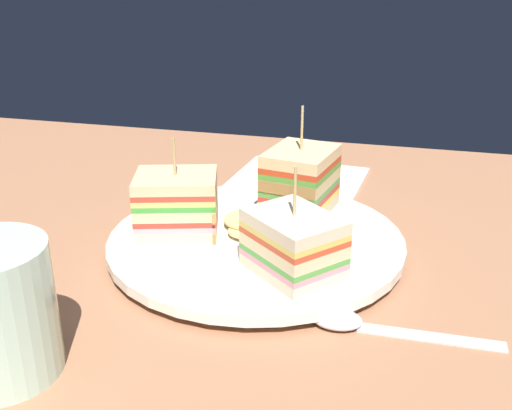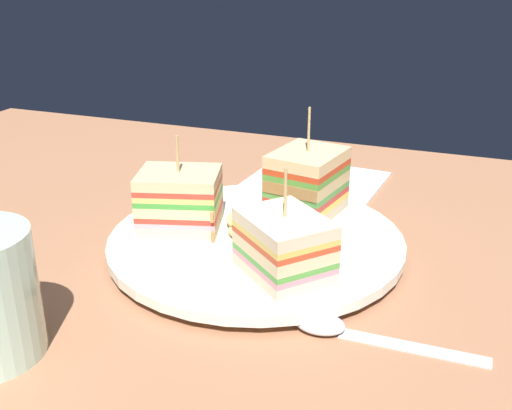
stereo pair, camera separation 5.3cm
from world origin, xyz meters
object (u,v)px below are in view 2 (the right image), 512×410
sandwich_wedge_0 (180,200)px  spoon (342,329)px  plate (256,242)px  napkin (314,180)px  sandwich_wedge_2 (307,183)px  sandwich_wedge_1 (284,246)px  chip_pile (254,225)px

sandwich_wedge_0 → spoon: (-17.38, 9.26, -3.84)cm
sandwich_wedge_0 → spoon: size_ratio=0.64×
plate → sandwich_wedge_0: size_ratio=3.03×
spoon → napkin: spoon is taller
napkin → spoon: bearing=109.4°
sandwich_wedge_0 → napkin: bearing=53.8°
sandwich_wedge_0 → sandwich_wedge_2: 12.19cm
sandwich_wedge_1 → spoon: sandwich_wedge_1 is taller
sandwich_wedge_2 → chip_pile: sandwich_wedge_2 is taller
sandwich_wedge_0 → napkin: (-7.10, -19.94, -4.00)cm
chip_pile → napkin: size_ratio=0.46×
plate → sandwich_wedge_1: bearing=128.5°
sandwich_wedge_0 → chip_pile: sandwich_wedge_0 is taller
chip_pile → sandwich_wedge_0: bearing=8.4°
spoon → napkin: bearing=-71.3°
sandwich_wedge_0 → sandwich_wedge_1: size_ratio=0.96×
sandwich_wedge_2 → sandwich_wedge_1: bearing=18.8°
spoon → chip_pile: bearing=-44.8°
sandwich_wedge_2 → sandwich_wedge_0: bearing=-43.3°
sandwich_wedge_0 → sandwich_wedge_2: (-9.81, -7.22, 0.45)cm
plate → sandwich_wedge_1: (-4.46, 5.62, 3.06)cm
plate → napkin: (0.07, -19.39, -0.72)cm
sandwich_wedge_0 → sandwich_wedge_1: sandwich_wedge_1 is taller
plate → chip_pile: (0.37, -0.46, 1.44)cm
sandwich_wedge_1 → napkin: size_ratio=0.60×
sandwich_wedge_0 → sandwich_wedge_1: bearing=-40.2°
sandwich_wedge_0 → chip_pile: (-6.79, -1.00, -1.85)cm
spoon → sandwich_wedge_2: bearing=-66.0°
plate → sandwich_wedge_2: sandwich_wedge_2 is taller
plate → spoon: 14.17cm
sandwich_wedge_1 → spoon: bearing=-175.4°
chip_pile → spoon: bearing=135.9°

